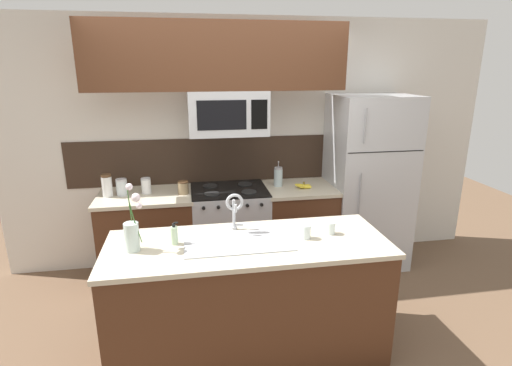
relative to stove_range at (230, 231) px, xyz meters
name	(u,v)px	position (x,y,z in m)	size (l,w,h in m)	color
ground_plane	(242,322)	(0.00, -0.90, -0.46)	(10.00, 10.00, 0.00)	brown
rear_partition	(252,144)	(0.30, 0.38, 0.84)	(5.20, 0.10, 2.60)	silver
splash_band	(225,160)	(0.00, 0.32, 0.69)	(3.25, 0.01, 0.48)	#332319
back_counter_left	(149,237)	(-0.83, 0.00, -0.01)	(0.92, 0.65, 0.91)	#4C2B19
back_counter_right	(298,227)	(0.73, 0.00, -0.01)	(0.74, 0.65, 0.91)	#4C2B19
stove_range	(230,231)	(0.00, 0.00, 0.00)	(0.76, 0.64, 0.93)	#B7BABF
microwave	(228,113)	(0.00, -0.02, 1.23)	(0.74, 0.40, 0.42)	#B7BABF
upper_cabinet_band	(217,56)	(-0.09, -0.05, 1.74)	(2.36, 0.34, 0.60)	#4C2B19
refrigerator	(367,182)	(1.49, 0.02, 0.46)	(0.81, 0.74, 1.84)	#B7BABF
storage_jar_tall	(107,186)	(-1.17, 0.00, 0.56)	(0.10, 0.10, 0.22)	silver
storage_jar_medium	(122,187)	(-1.04, 0.02, 0.53)	(0.10, 0.10, 0.16)	silver
storage_jar_short	(146,186)	(-0.81, 0.04, 0.53)	(0.09, 0.09, 0.15)	silver
storage_jar_squat	(183,188)	(-0.45, -0.04, 0.51)	(0.10, 0.10, 0.13)	#997F5B
banana_bunch	(304,186)	(0.76, -0.06, 0.47)	(0.19, 0.13, 0.08)	yellow
french_press	(278,177)	(0.52, 0.06, 0.55)	(0.09, 0.09, 0.27)	silver
island_counter	(249,298)	(0.00, -1.25, -0.01)	(2.02, 0.76, 0.91)	#4C2B19
kitchen_sink	(238,251)	(-0.07, -1.25, 0.38)	(0.76, 0.40, 0.16)	#ADAFB5
sink_faucet	(235,207)	(-0.07, -1.05, 0.65)	(0.14, 0.14, 0.31)	#B7BABF
dish_soap_bottle	(174,235)	(-0.51, -1.20, 0.52)	(0.06, 0.05, 0.16)	beige
drinking_glass	(306,232)	(0.42, -1.26, 0.50)	(0.07, 0.07, 0.10)	silver
spare_glass	(330,228)	(0.63, -1.21, 0.49)	(0.07, 0.07, 0.09)	silver
flower_vase	(132,233)	(-0.79, -1.25, 0.57)	(0.14, 0.14, 0.46)	silver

